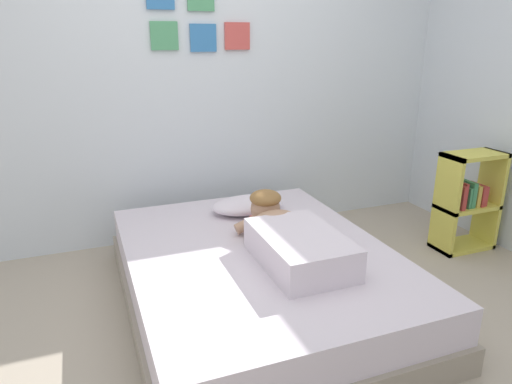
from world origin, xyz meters
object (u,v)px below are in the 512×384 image
object	(u,v)px
bed	(258,277)
pillow	(248,205)
bookshelf	(467,200)
coffee_cup	(256,222)
person_lying	(289,236)
cell_phone	(278,274)

from	to	relation	value
bed	pillow	bearing A→B (deg)	75.55
bookshelf	bed	bearing A→B (deg)	-174.25
coffee_cup	bookshelf	xyz separation A→B (m)	(1.64, -0.14, -0.01)
bed	person_lying	size ratio (longest dim) A/B	2.15
pillow	bookshelf	xyz separation A→B (m)	(1.59, -0.42, -0.03)
pillow	bookshelf	world-z (taller)	bookshelf
person_lying	coffee_cup	xyz separation A→B (m)	(-0.04, 0.42, -0.07)
pillow	person_lying	size ratio (longest dim) A/B	0.57
person_lying	bed	bearing A→B (deg)	141.77
coffee_cup	cell_phone	size ratio (longest dim) A/B	0.89
bed	pillow	world-z (taller)	pillow
coffee_cup	bookshelf	world-z (taller)	bookshelf
coffee_cup	person_lying	bearing A→B (deg)	-84.91
pillow	coffee_cup	xyz separation A→B (m)	(-0.05, -0.28, -0.02)
bed	pillow	distance (m)	0.66
cell_phone	bookshelf	size ratio (longest dim) A/B	0.19
coffee_cup	bookshelf	size ratio (longest dim) A/B	0.17
bed	cell_phone	xyz separation A→B (m)	(-0.02, -0.33, 0.19)
pillow	cell_phone	xyz separation A→B (m)	(-0.17, -0.92, -0.05)
pillow	coffee_cup	size ratio (longest dim) A/B	4.16
bed	pillow	xyz separation A→B (m)	(0.15, 0.59, 0.24)
bed	person_lying	distance (m)	0.34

